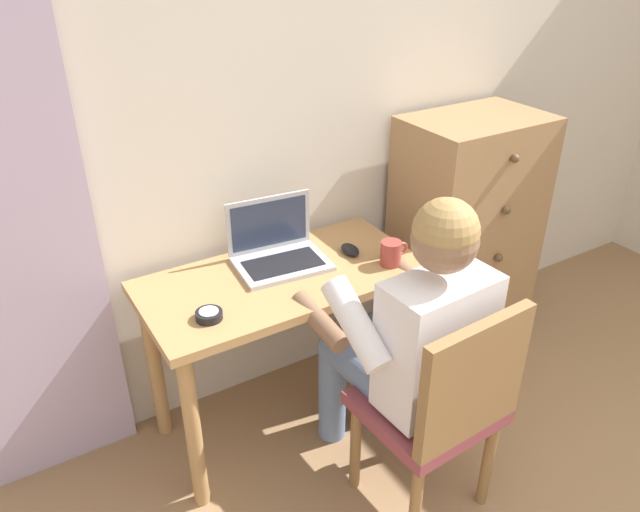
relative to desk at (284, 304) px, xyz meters
The scene contains 9 objects.
wall_back 0.86m from the desk, 37.87° to the left, with size 4.80×0.05×2.50m, color beige.
desk is the anchor object (origin of this frame).
dresser 0.99m from the desk, ahead, with size 0.61×0.44×1.14m.
chair 0.70m from the desk, 70.81° to the right, with size 0.44×0.42×0.87m.
person_seated 0.53m from the desk, 65.11° to the right, with size 0.54×0.60×1.19m.
laptop 0.21m from the desk, 71.92° to the left, with size 0.36×0.28×0.24m.
computer_mouse 0.34m from the desk, ahead, with size 0.06×0.10×0.03m, color black.
desk_clock 0.39m from the desk, 160.55° to the right, with size 0.09×0.09×0.03m.
coffee_mug 0.45m from the desk, 19.62° to the right, with size 0.12×0.08×0.09m.
Camera 1 is at (-1.32, 0.13, 1.88)m, focal length 34.38 mm.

